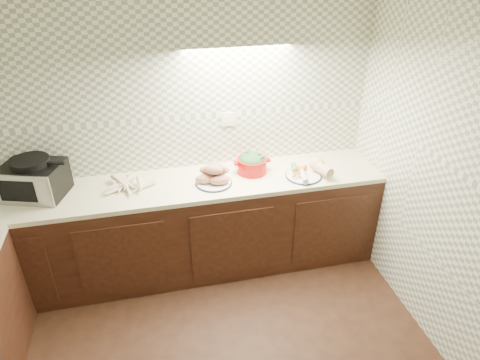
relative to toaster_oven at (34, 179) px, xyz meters
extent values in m
cube|color=gray|center=(1.05, 0.19, 0.25)|extent=(3.60, 0.05, 2.60)
cube|color=beige|center=(1.60, 0.21, 0.27)|extent=(0.13, 0.01, 0.12)
cube|color=black|center=(1.05, -0.08, -0.62)|extent=(3.60, 0.60, 0.86)
cube|color=beige|center=(1.05, -0.08, -0.17)|extent=(3.60, 0.60, 0.04)
cube|color=black|center=(0.00, 0.01, -0.01)|extent=(0.53, 0.46, 0.27)
cube|color=gray|center=(-0.05, -0.16, -0.01)|extent=(0.43, 0.15, 0.27)
cube|color=black|center=(-0.05, -0.16, -0.01)|extent=(0.28, 0.10, 0.18)
cylinder|color=black|center=(0.00, 0.01, 0.14)|extent=(0.37, 0.37, 0.05)
cone|color=beige|center=(0.78, -0.04, -0.12)|extent=(0.06, 0.20, 0.05)
cone|color=beige|center=(0.77, -0.15, -0.12)|extent=(0.19, 0.14, 0.05)
cone|color=beige|center=(0.67, -0.05, -0.12)|extent=(0.10, 0.22, 0.05)
cone|color=beige|center=(0.78, -0.12, -0.13)|extent=(0.15, 0.18, 0.04)
cone|color=beige|center=(0.70, -0.04, -0.12)|extent=(0.13, 0.22, 0.05)
cone|color=beige|center=(0.77, -0.15, -0.13)|extent=(0.19, 0.15, 0.04)
cone|color=beige|center=(0.71, -0.14, -0.12)|extent=(0.06, 0.21, 0.05)
cone|color=beige|center=(0.75, -0.01, -0.13)|extent=(0.07, 0.20, 0.05)
cone|color=beige|center=(0.71, -0.11, -0.10)|extent=(0.15, 0.22, 0.05)
cone|color=beige|center=(0.74, -0.20, -0.10)|extent=(0.19, 0.18, 0.05)
cone|color=beige|center=(0.67, -0.11, -0.10)|extent=(0.23, 0.19, 0.05)
cone|color=beige|center=(0.80, -0.06, -0.10)|extent=(0.10, 0.25, 0.05)
cylinder|color=#111B38|center=(1.40, -0.14, -0.14)|extent=(0.31, 0.31, 0.01)
cylinder|color=white|center=(1.40, -0.14, -0.14)|extent=(0.29, 0.29, 0.02)
ellipsoid|color=tan|center=(1.33, -0.14, -0.09)|extent=(0.19, 0.14, 0.08)
ellipsoid|color=tan|center=(1.44, -0.19, -0.09)|extent=(0.19, 0.14, 0.08)
ellipsoid|color=tan|center=(1.42, -0.09, -0.09)|extent=(0.19, 0.14, 0.08)
ellipsoid|color=tan|center=(1.37, -0.09, -0.05)|extent=(0.19, 0.14, 0.08)
ellipsoid|color=tan|center=(1.46, -0.11, -0.05)|extent=(0.19, 0.14, 0.08)
ellipsoid|color=tan|center=(1.40, -0.15, -0.01)|extent=(0.19, 0.14, 0.08)
ellipsoid|color=tan|center=(1.43, -0.13, -0.01)|extent=(0.19, 0.14, 0.08)
cylinder|color=black|center=(1.45, 0.04, -0.12)|extent=(0.14, 0.14, 0.05)
sphere|color=maroon|center=(1.43, 0.04, -0.08)|extent=(0.08, 0.08, 0.08)
sphere|color=beige|center=(1.47, 0.05, -0.09)|extent=(0.05, 0.05, 0.05)
cylinder|color=#B50A08|center=(1.76, -0.01, -0.08)|extent=(0.26, 0.26, 0.13)
cube|color=#B50A08|center=(1.62, -0.02, -0.05)|extent=(0.03, 0.06, 0.02)
cube|color=#B50A08|center=(1.90, -0.01, -0.05)|extent=(0.03, 0.06, 0.02)
ellipsoid|color=#2C6F2C|center=(1.76, -0.01, -0.03)|extent=(0.23, 0.23, 0.13)
cylinder|color=#111B38|center=(2.17, -0.19, -0.14)|extent=(0.31, 0.31, 0.01)
cylinder|color=white|center=(2.17, -0.19, -0.14)|extent=(0.29, 0.29, 0.02)
cone|color=orange|center=(2.14, -0.17, -0.12)|extent=(0.12, 0.17, 0.04)
cone|color=orange|center=(2.14, -0.19, -0.12)|extent=(0.16, 0.14, 0.04)
cone|color=orange|center=(2.17, -0.17, -0.12)|extent=(0.15, 0.15, 0.04)
cone|color=orange|center=(2.12, -0.19, -0.10)|extent=(0.10, 0.18, 0.04)
cylinder|color=silver|center=(2.15, -0.25, -0.11)|extent=(0.08, 0.20, 0.05)
cylinder|color=#3F7430|center=(2.12, -0.10, -0.11)|extent=(0.07, 0.13, 0.05)
camera|label=1|loc=(0.93, -3.18, 1.67)|focal=32.00mm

